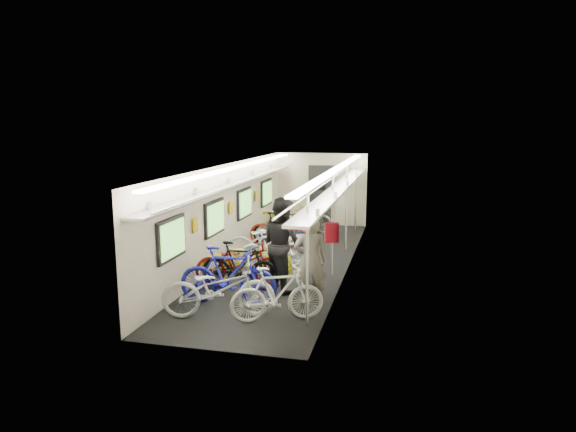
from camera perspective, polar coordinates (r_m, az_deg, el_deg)
The scene contains 18 objects.
train_car_shell at distance 13.02m, azimuth -0.96°, elevation 2.70°, with size 10.00×10.00×10.00m.
bicycle_0 at distance 9.16m, azimuth -7.70°, elevation -8.00°, with size 0.69×1.98×1.04m, color silver.
bicycle_1 at distance 9.74m, azimuth -6.69°, elevation -6.60°, with size 0.53×1.87×1.12m, color #1C1EAD.
bicycle_2 at distance 10.85m, azimuth -5.42°, elevation -5.22°, with size 0.65×1.85×0.97m, color maroon.
bicycle_3 at distance 10.59m, azimuth -5.34°, elevation -5.52°, with size 0.47×1.67×1.01m, color black.
bicycle_4 at distance 11.02m, azimuth -4.56°, elevation -4.80°, with size 0.68×1.96×1.03m, color yellow.
bicycle_5 at distance 12.09m, azimuth -1.75°, elevation -3.65°, with size 0.44×1.55×0.93m, color white.
bicycle_6 at distance 12.41m, azimuth -2.13°, elevation -2.85°, with size 0.74×2.12×1.11m, color #B6B4B9.
bicycle_7 at distance 13.66m, azimuth -0.05°, elevation -1.92°, with size 0.46×1.62×0.98m, color #1A379F.
bicycle_8 at distance 13.92m, azimuth -0.95°, elevation -1.67°, with size 0.65×1.87×0.98m, color #9E2011.
bicycle_9 at distance 14.06m, azimuth -0.99°, elevation -1.57°, with size 0.46×1.62×0.97m, color black.
bicycle_10 at distance 15.36m, azimuth -0.13°, elevation -0.29°, with size 0.74×2.11×1.11m, color gold.
bicycle_11 at distance 8.89m, azimuth -1.21°, elevation -8.68°, with size 0.46×1.63×0.98m, color white.
bicycle_12 at distance 16.06m, azimuth 0.84°, elevation -0.16°, with size 0.61×1.76×0.92m, color #5C5B5F.
bicycle_14 at distance 16.05m, azimuth 2.08°, elevation -0.19°, with size 0.61×1.74×0.91m, color slate.
passenger_near at distance 9.57m, azimuth 2.50°, elevation -4.99°, with size 0.63×0.41×1.72m, color slate.
passenger_mid at distance 10.41m, azimuth -0.62°, elevation -3.13°, with size 0.94×0.73×1.93m, color black.
backpack at distance 10.02m, azimuth 4.87°, elevation -1.84°, with size 0.26×0.14×0.38m, color #B41225.
Camera 1 is at (2.81, -11.80, 3.39)m, focal length 32.00 mm.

